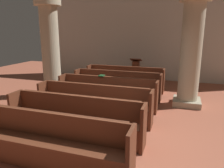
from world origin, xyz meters
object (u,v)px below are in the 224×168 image
(pew_row_2, at_px, (107,91))
(pillar_far_side, at_px, (50,46))
(pillar_aisle_side, at_px, (191,48))
(hymn_book, at_px, (102,76))
(lectern, at_px, (136,72))
(pew_row_1, at_px, (117,84))
(pew_row_3, at_px, (93,102))
(pew_row_0, at_px, (125,78))
(pew_row_5, at_px, (45,139))
(pew_row_4, at_px, (74,117))

(pew_row_2, xyz_separation_m, pillar_far_side, (-2.24, 0.56, 1.26))
(pillar_aisle_side, bearing_deg, hymn_book, -163.33)
(pillar_far_side, relative_size, lectern, 3.08)
(pillar_aisle_side, xyz_separation_m, lectern, (-2.14, 2.43, -1.28))
(hymn_book, bearing_deg, pillar_aisle_side, 16.67)
(pew_row_1, distance_m, pew_row_3, 2.05)
(pew_row_2, xyz_separation_m, hymn_book, (-0.23, 0.19, 0.43))
(pillar_far_side, bearing_deg, pillar_aisle_side, 4.79)
(pew_row_1, height_order, pillar_aisle_side, pillar_aisle_side)
(pew_row_0, height_order, pew_row_5, same)
(pew_row_1, bearing_deg, lectern, 86.35)
(pew_row_1, xyz_separation_m, lectern, (0.15, 2.35, -0.03))
(pew_row_5, bearing_deg, pillar_far_side, 121.61)
(pillar_far_side, bearing_deg, pew_row_4, -49.42)
(pew_row_0, distance_m, pew_row_3, 3.07)
(hymn_book, bearing_deg, pew_row_1, 74.36)
(pew_row_2, relative_size, pew_row_5, 1.00)
(pew_row_2, xyz_separation_m, pew_row_3, (0.00, -1.02, 0.00))
(pew_row_3, relative_size, hymn_book, 13.70)
(pew_row_0, relative_size, pew_row_3, 1.00)
(lectern, height_order, hymn_book, lectern)
(pillar_far_side, height_order, hymn_book, pillar_far_side)
(pew_row_5, height_order, hymn_book, hymn_book)
(pew_row_3, xyz_separation_m, pillar_aisle_side, (2.29, 1.97, 1.26))
(pew_row_5, height_order, pillar_aisle_side, pillar_aisle_side)
(pew_row_3, relative_size, pillar_aisle_side, 0.90)
(pew_row_4, bearing_deg, pew_row_3, 90.00)
(pillar_far_side, relative_size, hymn_book, 15.25)
(pew_row_5, bearing_deg, pew_row_2, 90.00)
(pew_row_0, xyz_separation_m, pew_row_2, (0.00, -2.05, 0.00))
(pew_row_1, distance_m, pew_row_2, 1.02)
(pew_row_2, relative_size, pew_row_3, 1.00)
(lectern, bearing_deg, pillar_aisle_side, -48.59)
(pew_row_3, bearing_deg, pew_row_2, 90.00)
(pillar_aisle_side, bearing_deg, pew_row_4, -127.41)
(pew_row_0, distance_m, lectern, 1.33)
(pew_row_5, bearing_deg, lectern, 88.67)
(pew_row_1, height_order, pew_row_2, same)
(pew_row_0, bearing_deg, pew_row_2, -90.00)
(pew_row_1, bearing_deg, pew_row_0, 90.00)
(lectern, bearing_deg, pew_row_2, -92.54)
(pillar_aisle_side, relative_size, pillar_far_side, 1.00)
(hymn_book, bearing_deg, pew_row_2, -38.84)
(pew_row_1, distance_m, hymn_book, 0.97)
(pew_row_0, height_order, lectern, lectern)
(pew_row_3, height_order, pew_row_4, same)
(pew_row_4, xyz_separation_m, pew_row_5, (0.00, -1.02, 0.00))
(pew_row_4, xyz_separation_m, pillar_far_side, (-2.24, 2.61, 1.26))
(pew_row_1, xyz_separation_m, hymn_book, (-0.23, -0.84, 0.43))
(pew_row_2, height_order, hymn_book, hymn_book)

